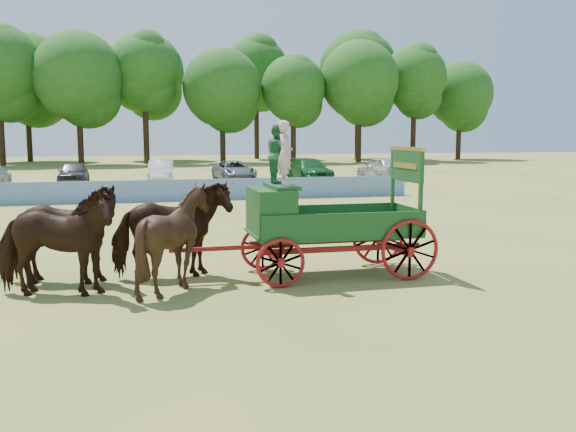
# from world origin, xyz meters

# --- Properties ---
(ground) EXTENTS (160.00, 160.00, 0.00)m
(ground) POSITION_xyz_m (0.00, 0.00, 0.00)
(ground) COLOR #A9904C
(ground) RESTS_ON ground
(horse_lead_left) EXTENTS (2.86, 1.80, 2.23)m
(horse_lead_left) POSITION_xyz_m (-3.67, 0.09, 1.12)
(horse_lead_left) COLOR #311A0D
(horse_lead_left) RESTS_ON ground
(horse_lead_right) EXTENTS (2.84, 1.73, 2.23)m
(horse_lead_right) POSITION_xyz_m (-3.67, 1.19, 1.12)
(horse_lead_right) COLOR #311A0D
(horse_lead_right) RESTS_ON ground
(horse_wheel_left) EXTENTS (2.31, 2.13, 2.24)m
(horse_wheel_left) POSITION_xyz_m (-1.27, 0.09, 1.12)
(horse_wheel_left) COLOR #311A0D
(horse_wheel_left) RESTS_ON ground
(horse_wheel_right) EXTENTS (2.74, 1.43, 2.23)m
(horse_wheel_right) POSITION_xyz_m (-1.27, 1.19, 1.12)
(horse_wheel_right) COLOR #311A0D
(horse_wheel_right) RESTS_ON ground
(farm_dray) EXTENTS (5.99, 2.00, 3.59)m
(farm_dray) POSITION_xyz_m (1.72, 0.66, 1.54)
(farm_dray) COLOR maroon
(farm_dray) RESTS_ON ground
(sponsor_banner) EXTENTS (26.00, 0.08, 1.05)m
(sponsor_banner) POSITION_xyz_m (-1.00, 18.00, 0.53)
(sponsor_banner) COLOR #1C3D9A
(sponsor_banner) RESTS_ON ground
(parked_cars) EXTENTS (43.47, 7.05, 1.64)m
(parked_cars) POSITION_xyz_m (-5.23, 29.61, 0.76)
(parked_cars) COLOR silver
(parked_cars) RESTS_ON ground
(treeline) EXTENTS (89.77, 20.17, 15.84)m
(treeline) POSITION_xyz_m (-5.89, 59.67, 9.31)
(treeline) COLOR #382314
(treeline) RESTS_ON ground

